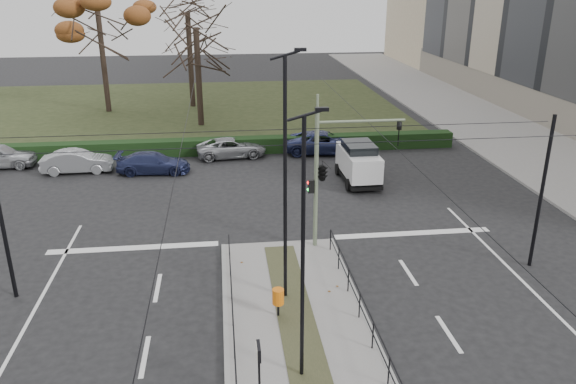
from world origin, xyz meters
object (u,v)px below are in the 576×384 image
(traffic_light, at_px, (324,170))
(parked_car_fourth, at_px, (231,148))
(litter_bin, at_px, (278,297))
(parked_car_second, at_px, (77,161))
(white_van, at_px, (358,162))
(rust_tree, at_px, (97,5))
(streetlamp_median_near, at_px, (303,251))
(info_panel, at_px, (259,358))
(bare_tree_near, at_px, (196,35))
(parked_car_third, at_px, (153,163))
(streetlamp_median_far, at_px, (286,180))
(parked_car_fifth, at_px, (324,142))
(bare_tree_center, at_px, (188,20))

(traffic_light, height_order, parked_car_fourth, traffic_light)
(litter_bin, relative_size, parked_car_second, 0.25)
(parked_car_second, relative_size, white_van, 0.98)
(rust_tree, bearing_deg, streetlamp_median_near, -72.24)
(info_panel, bearing_deg, litter_bin, 77.40)
(rust_tree, height_order, bare_tree_near, rust_tree)
(litter_bin, xyz_separation_m, info_panel, (-0.91, -4.07, 0.76))
(parked_car_third, distance_m, bare_tree_near, 12.75)
(parked_car_second, distance_m, rust_tree, 17.82)
(streetlamp_median_far, bearing_deg, litter_bin, -108.11)
(parked_car_fifth, bearing_deg, traffic_light, 175.85)
(streetlamp_median_near, bearing_deg, white_van, 71.14)
(rust_tree, bearing_deg, litter_bin, -71.29)
(parked_car_second, bearing_deg, parked_car_fourth, -80.14)
(info_panel, relative_size, bare_tree_center, 0.18)
(streetlamp_median_near, relative_size, parked_car_second, 1.90)
(streetlamp_median_near, bearing_deg, litter_bin, 96.92)
(parked_car_fourth, relative_size, rust_tree, 0.39)
(litter_bin, xyz_separation_m, parked_car_third, (-5.58, 15.75, -0.24))
(parked_car_third, relative_size, bare_tree_near, 0.44)
(info_panel, xyz_separation_m, rust_tree, (-10.03, 36.38, 7.00))
(litter_bin, distance_m, parked_car_third, 16.71)
(traffic_light, height_order, white_van, traffic_light)
(white_van, distance_m, bare_tree_near, 17.36)
(info_panel, height_order, streetlamp_median_near, streetlamp_median_near)
(rust_tree, relative_size, parked_car_fifth, 2.25)
(info_panel, bearing_deg, parked_car_third, 103.26)
(traffic_light, xyz_separation_m, streetlamp_median_far, (-1.99, -3.83, 1.01))
(info_panel, height_order, bare_tree_center, bare_tree_center)
(white_van, relative_size, rust_tree, 0.36)
(traffic_light, xyz_separation_m, info_panel, (-3.30, -9.11, -1.82))
(parked_car_fourth, distance_m, white_van, 8.76)
(litter_bin, bearing_deg, parked_car_fifth, 75.17)
(parked_car_third, relative_size, rust_tree, 0.37)
(streetlamp_median_far, bearing_deg, bare_tree_center, 97.72)
(parked_car_third, bearing_deg, litter_bin, -156.59)
(parked_car_second, xyz_separation_m, parked_car_third, (4.37, -0.64, -0.05))
(parked_car_fourth, bearing_deg, parked_car_fifth, -94.51)
(streetlamp_median_far, bearing_deg, white_van, 65.22)
(litter_bin, relative_size, parked_car_fifth, 0.20)
(streetlamp_median_near, height_order, parked_car_second, streetlamp_median_near)
(streetlamp_median_far, bearing_deg, traffic_light, 62.50)
(parked_car_fourth, xyz_separation_m, bare_tree_center, (-2.95, 15.21, 6.71))
(parked_car_fourth, distance_m, rust_tree, 18.91)
(litter_bin, distance_m, streetlamp_median_near, 4.34)
(parked_car_fourth, relative_size, bare_tree_center, 0.42)
(streetlamp_median_near, xyz_separation_m, rust_tree, (-11.30, 35.29, 4.63))
(streetlamp_median_near, xyz_separation_m, streetlamp_median_far, (0.03, 4.19, 0.45))
(info_panel, relative_size, parked_car_second, 0.47)
(info_panel, relative_size, parked_car_fifth, 0.37)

